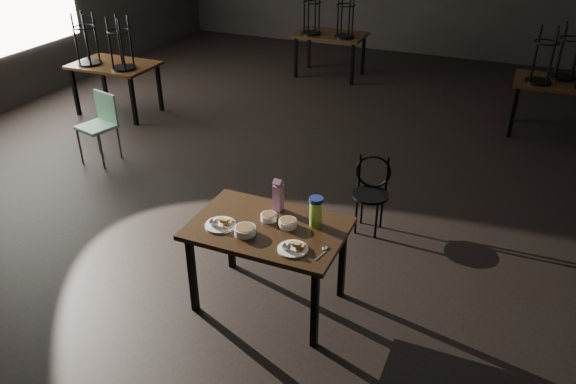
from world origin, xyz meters
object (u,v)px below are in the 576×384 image
at_px(main_table, 268,235).
at_px(juice_carton, 278,196).
at_px(school_chair, 101,121).
at_px(bentwood_chair, 371,188).
at_px(water_bottle, 316,211).

distance_m(main_table, juice_carton, 0.34).
bearing_deg(school_chair, bentwood_chair, 10.86).
height_order(water_bottle, bentwood_chair, water_bottle).
distance_m(juice_carton, bentwood_chair, 1.35).
relative_size(main_table, bentwood_chair, 1.58).
relative_size(water_bottle, bentwood_chair, 0.32).
distance_m(juice_carton, school_chair, 3.37).
relative_size(juice_carton, bentwood_chair, 0.37).
height_order(main_table, juice_carton, juice_carton).
bearing_deg(juice_carton, bentwood_chair, 68.39).
bearing_deg(main_table, bentwood_chair, 73.03).
relative_size(juice_carton, water_bottle, 1.15).
height_order(main_table, bentwood_chair, bentwood_chair).
distance_m(main_table, water_bottle, 0.42).
xyz_separation_m(main_table, water_bottle, (0.33, 0.16, 0.20)).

